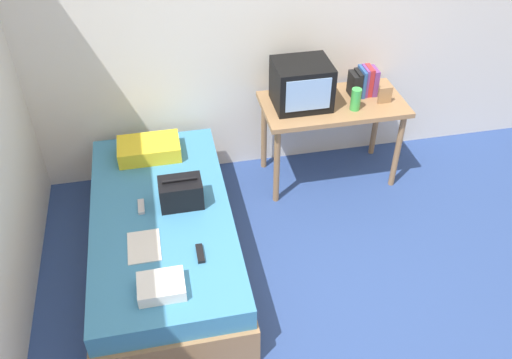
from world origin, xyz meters
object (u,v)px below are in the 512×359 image
Objects in this scene: desk at (332,112)px; remote_silver at (141,207)px; water_bottle at (356,99)px; pillow at (149,149)px; remote_dark at (200,253)px; bed at (164,236)px; folded_towel at (161,286)px; tv at (302,84)px; magazine at (144,246)px; picture_frame at (385,95)px; handbag at (181,193)px; book_row at (363,82)px.

remote_silver is (-1.60, -0.66, -0.17)m from desk.
remote_silver is at bearing -163.27° from water_bottle.
remote_dark is at bearing -77.36° from pillow.
bed is 0.76m from folded_towel.
tv is (1.20, 0.75, 0.70)m from bed.
tv is at bearing 157.95° from water_bottle.
tv is at bearing 174.68° from desk.
pillow is 3.34× the size of remote_silver.
remote_dark is at bearing -22.18° from magazine.
remote_silver reaches higher than magazine.
desk reaches higher than folded_towel.
remote_silver is 0.51× the size of folded_towel.
picture_frame is 1.83m from handbag.
desk is at bearing 167.06° from picture_frame.
magazine is 1.86× the size of remote_dark.
picture_frame is 2.35m from folded_towel.
folded_towel is (-0.00, -1.39, -0.02)m from pillow.
tv is 1.57× the size of folded_towel.
book_row is 0.22m from picture_frame.
picture_frame is at bearing 18.67° from handbag.
magazine is 0.38m from remote_dark.
folded_towel reaches higher than bed.
magazine is 1.04× the size of folded_towel.
desk reaches higher than pillow.
tv is 3.06× the size of remote_silver.
book_row is (0.27, 0.08, 0.21)m from desk.
remote_silver is (-0.35, 0.53, 0.00)m from remote_dark.
water_bottle is 0.75× the size of book_row.
folded_towel is at bearing -130.41° from tv.
picture_frame reaches higher than pillow.
pillow is 0.63m from remote_silver.
bed is at bearing -27.57° from remote_silver.
bed is 1.69m from desk.
bed is 12.82× the size of remote_dark.
remote_silver is at bearing 96.66° from folded_towel.
pillow is 1.60× the size of handbag.
tv reaches higher than pillow.
pillow is (-1.91, 0.05, -0.29)m from picture_frame.
tv reaches higher than picture_frame.
tv reaches higher than remote_dark.
water_bottle is at bearing -46.41° from desk.
remote_silver is (-0.13, 0.07, 0.25)m from bed.
water_bottle is 1.67m from pillow.
pillow reaches higher than bed.
book_row reaches higher than pillow.
magazine is at bearing -141.18° from tv.
handbag is at bearing -153.02° from desk.
bed is 0.38m from handbag.
pillow is 1.18m from remote_dark.
tv is 2.82× the size of remote_dark.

